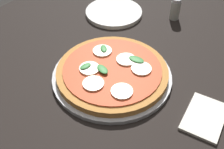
{
  "coord_description": "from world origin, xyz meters",
  "views": [
    {
      "loc": [
        -0.5,
        -0.34,
        1.27
      ],
      "look_at": [
        -0.04,
        -0.01,
        0.74
      ],
      "focal_mm": 44.51,
      "sensor_mm": 36.0,
      "label": 1
    }
  ],
  "objects_px": {
    "dining_table": "(116,85)",
    "serving_tray": "(112,76)",
    "pepper_shaker": "(175,9)",
    "pizza": "(112,71)",
    "plate_white": "(114,12)",
    "napkin": "(205,117)"
  },
  "relations": [
    {
      "from": "dining_table",
      "to": "pizza",
      "type": "bearing_deg",
      "value": -160.13
    },
    {
      "from": "serving_tray",
      "to": "pizza",
      "type": "bearing_deg",
      "value": -105.47
    },
    {
      "from": "dining_table",
      "to": "serving_tray",
      "type": "xyz_separation_m",
      "value": [
        -0.04,
        -0.01,
        0.08
      ]
    },
    {
      "from": "serving_tray",
      "to": "plate_white",
      "type": "bearing_deg",
      "value": 34.6
    },
    {
      "from": "plate_white",
      "to": "pizza",
      "type": "bearing_deg",
      "value": -145.27
    },
    {
      "from": "napkin",
      "to": "pepper_shaker",
      "type": "height_order",
      "value": "pepper_shaker"
    },
    {
      "from": "dining_table",
      "to": "plate_white",
      "type": "bearing_deg",
      "value": 36.99
    },
    {
      "from": "serving_tray",
      "to": "pepper_shaker",
      "type": "distance_m",
      "value": 0.38
    },
    {
      "from": "serving_tray",
      "to": "pepper_shaker",
      "type": "height_order",
      "value": "pepper_shaker"
    },
    {
      "from": "serving_tray",
      "to": "pepper_shaker",
      "type": "bearing_deg",
      "value": -0.34
    },
    {
      "from": "dining_table",
      "to": "plate_white",
      "type": "distance_m",
      "value": 0.31
    },
    {
      "from": "serving_tray",
      "to": "napkin",
      "type": "relative_size",
      "value": 2.56
    },
    {
      "from": "plate_white",
      "to": "napkin",
      "type": "height_order",
      "value": "plate_white"
    },
    {
      "from": "dining_table",
      "to": "serving_tray",
      "type": "bearing_deg",
      "value": -161.36
    },
    {
      "from": "pepper_shaker",
      "to": "pizza",
      "type": "bearing_deg",
      "value": 179.83
    },
    {
      "from": "dining_table",
      "to": "serving_tray",
      "type": "relative_size",
      "value": 4.78
    },
    {
      "from": "serving_tray",
      "to": "plate_white",
      "type": "xyz_separation_m",
      "value": [
        0.28,
        0.19,
        0.0
      ]
    },
    {
      "from": "serving_tray",
      "to": "napkin",
      "type": "distance_m",
      "value": 0.27
    },
    {
      "from": "napkin",
      "to": "serving_tray",
      "type": "bearing_deg",
      "value": 93.1
    },
    {
      "from": "pizza",
      "to": "napkin",
      "type": "xyz_separation_m",
      "value": [
        0.01,
        -0.27,
        -0.02
      ]
    },
    {
      "from": "serving_tray",
      "to": "napkin",
      "type": "xyz_separation_m",
      "value": [
        0.01,
        -0.27,
        -0.0
      ]
    },
    {
      "from": "pizza",
      "to": "plate_white",
      "type": "xyz_separation_m",
      "value": [
        0.28,
        0.19,
        -0.02
      ]
    }
  ]
}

